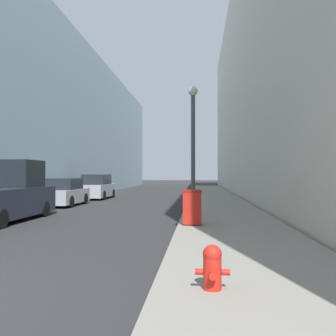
{
  "coord_description": "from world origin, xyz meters",
  "views": [
    {
      "loc": [
        4.72,
        -4.36,
        1.81
      ],
      "look_at": [
        2.89,
        17.56,
        2.14
      ],
      "focal_mm": 40.0,
      "sensor_mm": 36.0,
      "label": 1
    }
  ],
  "objects_px": {
    "lamppost": "(193,146)",
    "parked_sedan_far": "(97,188)",
    "fire_hydrant": "(212,266)",
    "trash_bin": "(192,207)",
    "pickup_truck": "(3,196)",
    "parked_sedan_near": "(64,193)"
  },
  "relations": [
    {
      "from": "lamppost",
      "to": "parked_sedan_far",
      "type": "bearing_deg",
      "value": 120.61
    },
    {
      "from": "fire_hydrant",
      "to": "trash_bin",
      "type": "height_order",
      "value": "trash_bin"
    },
    {
      "from": "fire_hydrant",
      "to": "pickup_truck",
      "type": "relative_size",
      "value": 0.12
    },
    {
      "from": "pickup_truck",
      "to": "parked_sedan_far",
      "type": "relative_size",
      "value": 1.22
    },
    {
      "from": "lamppost",
      "to": "parked_sedan_far",
      "type": "distance_m",
      "value": 14.2
    },
    {
      "from": "parked_sedan_far",
      "to": "parked_sedan_near",
      "type": "bearing_deg",
      "value": -92.45
    },
    {
      "from": "fire_hydrant",
      "to": "lamppost",
      "type": "distance_m",
      "value": 9.3
    },
    {
      "from": "pickup_truck",
      "to": "parked_sedan_far",
      "type": "distance_m",
      "value": 12.75
    },
    {
      "from": "pickup_truck",
      "to": "parked_sedan_near",
      "type": "distance_m",
      "value": 6.85
    },
    {
      "from": "fire_hydrant",
      "to": "trash_bin",
      "type": "relative_size",
      "value": 0.57
    },
    {
      "from": "trash_bin",
      "to": "lamppost",
      "type": "relative_size",
      "value": 0.23
    },
    {
      "from": "pickup_truck",
      "to": "lamppost",
      "type": "bearing_deg",
      "value": 5.15
    },
    {
      "from": "lamppost",
      "to": "pickup_truck",
      "type": "distance_m",
      "value": 7.55
    },
    {
      "from": "parked_sedan_near",
      "to": "pickup_truck",
      "type": "bearing_deg",
      "value": -88.82
    },
    {
      "from": "lamppost",
      "to": "parked_sedan_far",
      "type": "height_order",
      "value": "lamppost"
    },
    {
      "from": "trash_bin",
      "to": "pickup_truck",
      "type": "bearing_deg",
      "value": 168.5
    },
    {
      "from": "parked_sedan_near",
      "to": "fire_hydrant",
      "type": "bearing_deg",
      "value": -62.71
    },
    {
      "from": "trash_bin",
      "to": "lamppost",
      "type": "bearing_deg",
      "value": 90.11
    },
    {
      "from": "trash_bin",
      "to": "parked_sedan_far",
      "type": "distance_m",
      "value": 15.92
    },
    {
      "from": "lamppost",
      "to": "parked_sedan_near",
      "type": "relative_size",
      "value": 1.21
    },
    {
      "from": "trash_bin",
      "to": "fire_hydrant",
      "type": "bearing_deg",
      "value": -86.52
    },
    {
      "from": "fire_hydrant",
      "to": "parked_sedan_near",
      "type": "distance_m",
      "value": 17.06
    }
  ]
}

